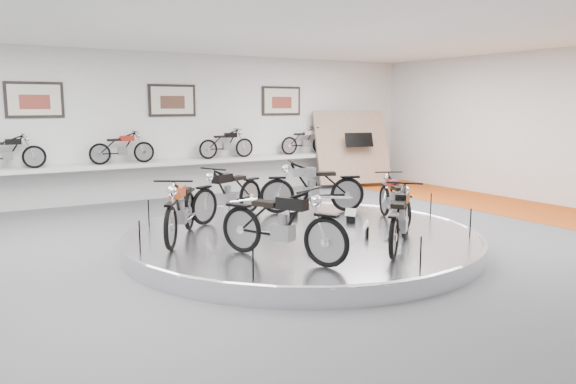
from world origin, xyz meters
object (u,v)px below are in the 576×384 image
shelf (177,163)px  bike_a (313,186)px  display_platform (302,239)px  bike_e (400,217)px  bike_b (228,192)px  bike_f (394,198)px  bike_c (180,208)px  bike_d (282,223)px

shelf → bike_a: (1.17, -4.98, -0.14)m
display_platform → bike_a: size_ratio=3.35×
bike_a → bike_e: bike_a is taller
bike_a → bike_b: 1.84m
display_platform → bike_e: size_ratio=3.68×
bike_e → bike_f: 2.04m
shelf → bike_c: bike_c is taller
bike_e → bike_f: (1.29, 1.59, -0.03)m
bike_b → display_platform: bearing=84.2°
display_platform → bike_e: 2.07m
bike_a → bike_b: size_ratio=1.05×
display_platform → shelf: bearing=90.0°
bike_d → bike_f: size_ratio=1.15×
shelf → bike_d: 7.94m
bike_c → bike_f: (4.06, -0.83, -0.06)m
bike_e → bike_c: bearing=99.0°
display_platform → bike_b: 2.00m
bike_d → bike_f: (3.23, 1.17, -0.07)m
bike_b → bike_e: 3.85m
bike_c → bike_f: bike_c is taller
shelf → bike_b: bearing=-97.8°
bike_b → bike_d: bearing=53.1°
bike_a → bike_d: bearing=72.5°
shelf → bike_f: bike_f is taller
bike_e → bike_d: bearing=127.9°
bike_f → display_platform: bearing=107.1°
bike_a → bike_b: bike_a is taller
shelf → bike_a: 5.12m
bike_b → bike_d: bike_d is taller
bike_a → bike_b: (-1.81, 0.35, -0.02)m
bike_a → bike_e: size_ratio=1.10×
bike_b → bike_e: (1.31, -3.62, -0.03)m
shelf → bike_e: bike_e is taller
bike_b → bike_f: bike_b is taller
bike_a → bike_f: bearing=138.2°
bike_c → bike_f: bearing=111.1°
display_platform → bike_a: (1.17, 1.42, 0.71)m
display_platform → bike_f: 2.07m
bike_a → bike_d: bike_a is taller
bike_d → shelf: bearing=145.0°
display_platform → shelf: shelf is taller
shelf → bike_e: 8.28m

